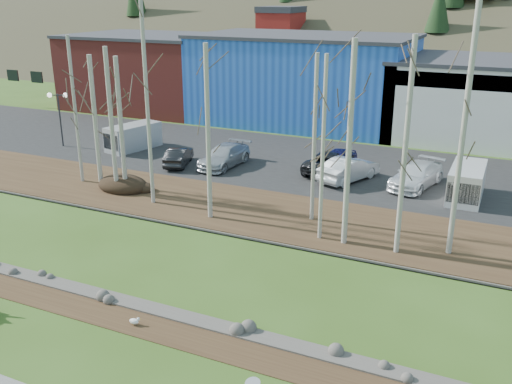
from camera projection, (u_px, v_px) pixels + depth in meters
The scene contains 32 objects.
ground at pixel (81, 345), 20.60m from camera, with size 200.00×200.00×0.00m, color #324E17.
dirt_strip at pixel (118, 316), 22.39m from camera, with size 80.00×1.80×0.03m, color #382616.
near_bank_rocks at pixel (133, 304), 23.25m from camera, with size 80.00×0.80×0.50m, color #47423D, non-canonical shape.
river at pixel (186, 264), 26.76m from camera, with size 80.00×8.00×0.90m, color #152031, non-canonical shape.
far_bank_rocks at pixel (227, 232), 30.27m from camera, with size 80.00×0.80×0.46m, color #47423D, non-canonical shape.
far_bank at pixel (252, 211), 32.98m from camera, with size 80.00×7.00×0.15m, color #382616.
parking_lot at pixel (313, 164), 41.97m from camera, with size 80.00×14.00×0.14m, color black.
building_brick at pixel (149, 71), 62.21m from camera, with size 16.32×12.24×7.80m.
building_blue at pixel (304, 79), 54.98m from camera, with size 20.40×12.24×8.30m.
building_white at pixel (504, 100), 48.07m from camera, with size 18.36×12.24×6.80m.
seagull at pixel (134, 321), 21.73m from camera, with size 0.45×0.24×0.34m.
dirt_mound at pixel (123, 184), 36.33m from camera, with size 3.44×2.43×0.68m, color black.
birch_0 at pixel (111, 122), 34.38m from camera, with size 0.28×0.28×8.95m.
birch_1 at pixel (75, 111), 36.45m from camera, with size 0.21×0.21×9.43m.
birch_2 at pixel (121, 126), 34.61m from camera, with size 0.29×0.29×8.38m.
birch_3 at pixel (147, 104), 32.20m from camera, with size 0.22×0.22×11.82m.
birch_4 at pixel (208, 134), 30.38m from camera, with size 0.26×0.26×9.48m.
birch_5 at pixel (314, 140), 30.15m from camera, with size 0.22×0.22×9.03m.
birch_6 at pixel (323, 151), 27.70m from camera, with size 0.20×0.20×9.24m.
birch_7 at pixel (349, 146), 27.00m from camera, with size 0.28×0.28×9.98m.
birch_8 at pixel (405, 150), 25.96m from camera, with size 0.25×0.25×10.22m.
birch_9 at pixel (465, 120), 25.38m from camera, with size 0.26×0.26×13.05m.
birch_10 at pixel (95, 123), 35.39m from camera, with size 0.29×0.29×8.38m.
street_lamp at pixel (58, 104), 45.55m from camera, with size 1.56×0.88×4.36m.
car_0 at pixel (179, 156), 41.36m from camera, with size 1.37×3.93×1.29m, color black.
car_1 at pixel (224, 156), 41.05m from camera, with size 2.10×5.16×1.50m, color #ADB0B6.
car_2 at pixel (337, 161), 39.80m from camera, with size 1.81×4.49×1.53m, color navy.
car_3 at pixel (349, 169), 37.85m from camera, with size 1.68×4.83×1.59m, color silver.
car_4 at pixel (330, 162), 39.73m from camera, with size 2.43×5.26×1.46m, color black.
car_5 at pixel (416, 175), 36.70m from camera, with size 2.11×5.20×1.51m, color white.
van_white at pixel (466, 183), 34.41m from camera, with size 1.92×4.56×1.99m.
van_grey at pixel (131, 137), 45.39m from camera, with size 2.88×4.80×1.96m.
Camera 1 is at (13.14, -13.31, 12.04)m, focal length 40.00 mm.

